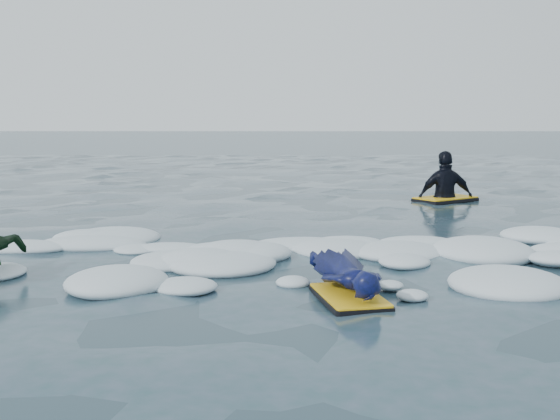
% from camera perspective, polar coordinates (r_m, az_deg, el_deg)
% --- Properties ---
extents(ground, '(120.00, 120.00, 0.00)m').
position_cam_1_polar(ground, '(7.20, -1.92, -5.52)').
color(ground, '#162B35').
rests_on(ground, ground).
extents(foam_band, '(12.00, 3.10, 0.30)m').
position_cam_1_polar(foam_band, '(8.21, -1.66, -3.85)').
color(foam_band, silver).
rests_on(foam_band, ground).
extents(prone_woman_unit, '(0.79, 1.52, 0.36)m').
position_cam_1_polar(prone_woman_unit, '(6.50, 5.49, -5.34)').
color(prone_woman_unit, black).
rests_on(prone_woman_unit, ground).
extents(waiting_rider_unit, '(1.37, 1.24, 1.82)m').
position_cam_1_polar(waiting_rider_unit, '(13.70, 13.28, 0.90)').
color(waiting_rider_unit, black).
rests_on(waiting_rider_unit, ground).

